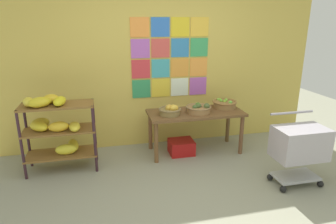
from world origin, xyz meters
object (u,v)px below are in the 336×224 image
fruit_basket_right (225,104)px  shopping_cart (300,145)px  display_table (195,117)px  produce_crate_under_table (181,147)px  banana_shelf_unit (56,126)px  fruit_basket_back_right (199,109)px  fruit_basket_back_left (170,110)px

fruit_basket_right → shopping_cart: (0.42, -1.29, -0.19)m
display_table → fruit_basket_right: fruit_basket_right is taller
produce_crate_under_table → shopping_cart: (1.14, -1.16, 0.41)m
display_table → banana_shelf_unit: bearing=-175.7°
fruit_basket_right → display_table: bearing=-169.6°
display_table → fruit_basket_right: 0.53m
fruit_basket_back_right → fruit_basket_right: fruit_basket_back_right is taller
banana_shelf_unit → fruit_basket_back_right: 1.99m
produce_crate_under_table → banana_shelf_unit: bearing=-176.4°
display_table → fruit_basket_back_left: size_ratio=4.39×
produce_crate_under_table → shopping_cart: 1.68m
fruit_basket_back_right → produce_crate_under_table: size_ratio=1.03×
fruit_basket_back_left → fruit_basket_back_right: 0.43m
fruit_basket_back_right → produce_crate_under_table: (-0.25, 0.02, -0.60)m
display_table → fruit_basket_back_left: 0.44m
fruit_basket_right → shopping_cart: bearing=-72.0°
shopping_cart → fruit_basket_right: bearing=99.2°
fruit_basket_right → produce_crate_under_table: bearing=-169.8°
fruit_basket_back_right → fruit_basket_right: 0.50m
fruit_basket_back_left → fruit_basket_back_right: (0.43, 0.01, -0.01)m
fruit_basket_back_left → shopping_cart: shopping_cart is taller
banana_shelf_unit → display_table: bearing=4.3°
fruit_basket_back_right → shopping_cart: 1.46m
display_table → fruit_basket_back_left: fruit_basket_back_left is taller
banana_shelf_unit → produce_crate_under_table: 1.82m
fruit_basket_back_left → fruit_basket_back_right: fruit_basket_back_left is taller
display_table → fruit_basket_right: size_ratio=3.80×
fruit_basket_back_right → shopping_cart: shopping_cart is taller
display_table → produce_crate_under_table: (-0.22, -0.04, -0.45)m
display_table → fruit_basket_back_right: bearing=-64.7°
banana_shelf_unit → produce_crate_under_table: bearing=3.6°
produce_crate_under_table → fruit_basket_back_left: bearing=-171.1°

